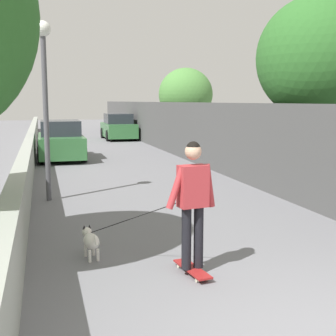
% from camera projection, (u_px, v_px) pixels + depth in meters
% --- Properties ---
extents(ground_plane, '(80.00, 80.00, 0.00)m').
position_uv_depth(ground_plane, '(113.00, 162.00, 17.51)').
color(ground_plane, slate).
extents(wall_left, '(48.00, 0.30, 1.01)m').
position_uv_depth(wall_left, '(29.00, 157.00, 14.74)').
color(wall_left, '#999E93').
rests_on(wall_left, ground).
extents(fence_right, '(48.00, 0.30, 2.25)m').
position_uv_depth(fence_right, '(206.00, 135.00, 16.23)').
color(fence_right, '#4C4C4C').
rests_on(fence_right, ground).
extents(tree_right_mid, '(2.72, 2.72, 3.94)m').
position_uv_depth(tree_right_mid, '(186.00, 94.00, 23.07)').
color(tree_right_mid, '#473523').
rests_on(tree_right_mid, ground).
extents(tree_right_far, '(3.12, 3.12, 5.01)m').
position_uv_depth(tree_right_far, '(316.00, 58.00, 11.97)').
color(tree_right_far, '#473523').
rests_on(tree_right_far, ground).
extents(lamp_post, '(0.36, 0.36, 4.08)m').
position_uv_depth(lamp_post, '(45.00, 78.00, 10.35)').
color(lamp_post, '#4C4C51').
rests_on(lamp_post, ground).
extents(skateboard, '(0.82, 0.31, 0.08)m').
position_uv_depth(skateboard, '(192.00, 269.00, 6.17)').
color(skateboard, maroon).
rests_on(skateboard, ground).
extents(person_skateboarder, '(0.27, 0.72, 1.71)m').
position_uv_depth(person_skateboarder, '(193.00, 195.00, 6.02)').
color(person_skateboarder, black).
rests_on(person_skateboarder, skateboard).
extents(dog, '(1.31, 1.38, 1.06)m').
position_uv_depth(dog, '(91.00, 240.00, 6.76)').
color(dog, white).
rests_on(dog, ground).
extents(car_near, '(3.91, 1.80, 1.54)m').
position_uv_depth(car_near, '(61.00, 141.00, 18.20)').
color(car_near, '#336B38').
rests_on(car_near, ground).
extents(car_far, '(3.82, 1.80, 1.54)m').
position_uv_depth(car_far, '(118.00, 127.00, 27.60)').
color(car_far, '#336B38').
rests_on(car_far, ground).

